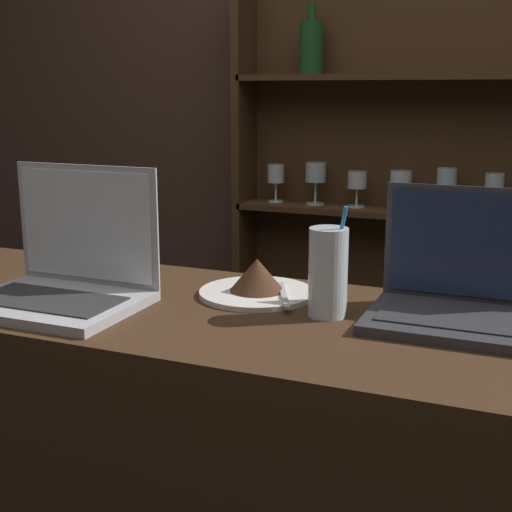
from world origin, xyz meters
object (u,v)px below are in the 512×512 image
laptop_near (65,274)px  water_glass (328,272)px  laptop_far (459,293)px  cake_plate (257,282)px

laptop_near → water_glass: 0.49m
laptop_far → cake_plate: 0.38m
laptop_far → cake_plate: bearing=178.5°
cake_plate → water_glass: size_ratio=1.14×
laptop_near → laptop_far: laptop_near is taller
laptop_near → water_glass: size_ratio=1.60×
laptop_far → water_glass: bearing=-164.7°
laptop_near → laptop_far: (0.70, 0.17, -0.00)m
laptop_near → laptop_far: size_ratio=1.08×
cake_plate → water_glass: bearing=-23.0°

